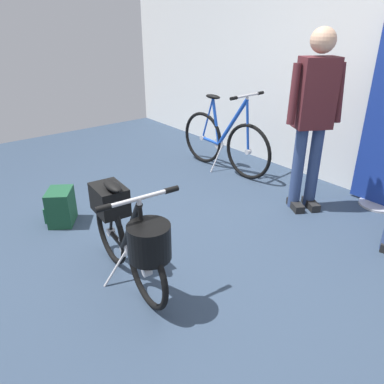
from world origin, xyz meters
The scene contains 6 objects.
ground_plane centered at (0.00, 0.00, 0.00)m, with size 8.07×8.07×0.00m, color #2D3D51.
back_wall centered at (0.00, 2.36, 1.57)m, with size 8.07×0.10×3.15m, color white.
folding_bike_foreground centered at (-0.02, -0.34, 0.41)m, with size 1.08×0.53×0.77m.
display_bike_left centered at (-1.22, 1.64, 0.36)m, with size 1.38×0.53×0.96m.
visitor_browsing centered at (-0.02, 1.58, 0.93)m, with size 0.37×0.47×1.64m.
handbag_on_floor centered at (-1.17, -0.40, 0.16)m, with size 0.34×0.33×0.32m.
Camera 1 is at (1.90, -1.33, 1.70)m, focal length 35.04 mm.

